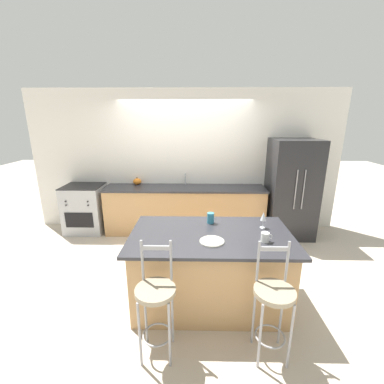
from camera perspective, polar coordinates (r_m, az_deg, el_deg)
The scene contains 14 objects.
ground_plane at distance 4.87m, azimuth -1.73°, elevation -10.31°, with size 18.00×18.00×0.00m, color beige.
wall_back at distance 5.08m, azimuth -1.49°, elevation 6.87°, with size 6.00×0.07×2.70m.
back_counter at distance 5.02m, azimuth -1.57°, elevation -3.85°, with size 3.05×0.64×0.90m.
sink_faucet at distance 5.03m, azimuth -1.52°, elevation 3.19°, with size 0.02×0.13×0.22m.
kitchen_island at distance 3.19m, azimuth 4.07°, elevation -16.54°, with size 1.84×1.06×0.90m.
refrigerator at distance 5.09m, azimuth 21.16°, elevation 0.68°, with size 0.82×0.77×1.81m.
oven_range at distance 5.44m, azimuth -22.61°, elevation -3.40°, with size 0.72×0.63×0.93m.
bar_stool_near at distance 2.54m, azimuth -8.01°, elevation -22.77°, with size 0.37×0.37×1.12m.
bar_stool_far at distance 2.60m, azimuth 17.60°, elevation -22.26°, with size 0.37×0.37×1.12m.
dinner_plate at distance 2.79m, azimuth 4.45°, elevation -10.81°, with size 0.26×0.26×0.02m.
wine_glass at distance 3.17m, azimuth 15.58°, elevation -5.29°, with size 0.07×0.07×0.20m.
coffee_mug at distance 2.87m, azimuth 15.98°, elevation -9.62°, with size 0.12×0.09×0.10m.
tumbler_cup at distance 3.23m, azimuth 4.16°, elevation -5.79°, with size 0.09×0.09×0.13m.
pumpkin_decoration at distance 5.16m, azimuth -12.08°, elevation 2.32°, with size 0.16×0.16×0.15m.
Camera 1 is at (0.23, -4.35, 2.18)m, focal length 24.00 mm.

